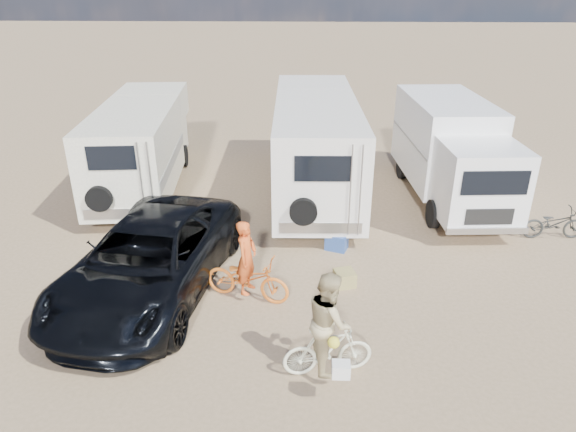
{
  "coord_description": "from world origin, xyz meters",
  "views": [
    {
      "loc": [
        -0.29,
        -8.21,
        6.32
      ],
      "look_at": [
        -0.66,
        2.45,
        1.3
      ],
      "focal_mm": 32.31,
      "sensor_mm": 36.0,
      "label": 1
    }
  ],
  "objects_px": {
    "rv_main": "(315,148)",
    "bike_woman": "(328,350)",
    "rider_man": "(247,265)",
    "bike_parked": "(554,223)",
    "crate": "(345,278)",
    "rider_woman": "(329,330)",
    "bike_man": "(247,278)",
    "dark_suv": "(149,260)",
    "box_truck": "(452,154)",
    "rv_left": "(142,148)",
    "cooler": "(337,242)"
  },
  "relations": [
    {
      "from": "rv_main",
      "to": "rider_man",
      "type": "relative_size",
      "value": 4.8
    },
    {
      "from": "bike_woman",
      "to": "bike_parked",
      "type": "relative_size",
      "value": 0.98
    },
    {
      "from": "rv_main",
      "to": "rider_woman",
      "type": "distance_m",
      "value": 8.23
    },
    {
      "from": "bike_parked",
      "to": "crate",
      "type": "distance_m",
      "value": 6.1
    },
    {
      "from": "rv_left",
      "to": "crate",
      "type": "xyz_separation_m",
      "value": [
        6.03,
        -5.55,
        -1.18
      ]
    },
    {
      "from": "box_truck",
      "to": "rider_woman",
      "type": "height_order",
      "value": "box_truck"
    },
    {
      "from": "bike_man",
      "to": "bike_parked",
      "type": "height_order",
      "value": "bike_man"
    },
    {
      "from": "rv_left",
      "to": "rider_man",
      "type": "height_order",
      "value": "rv_left"
    },
    {
      "from": "rv_left",
      "to": "cooler",
      "type": "xyz_separation_m",
      "value": [
        5.93,
        -3.9,
        -1.15
      ]
    },
    {
      "from": "rv_main",
      "to": "bike_parked",
      "type": "relative_size",
      "value": 4.88
    },
    {
      "from": "rider_woman",
      "to": "bike_man",
      "type": "bearing_deg",
      "value": 24.93
    },
    {
      "from": "box_truck",
      "to": "rv_left",
      "type": "bearing_deg",
      "value": 172.7
    },
    {
      "from": "rv_main",
      "to": "rider_woman",
      "type": "bearing_deg",
      "value": -90.51
    },
    {
      "from": "rider_woman",
      "to": "cooler",
      "type": "relative_size",
      "value": 3.5
    },
    {
      "from": "bike_man",
      "to": "rv_main",
      "type": "bearing_deg",
      "value": 2.55
    },
    {
      "from": "box_truck",
      "to": "cooler",
      "type": "height_order",
      "value": "box_truck"
    },
    {
      "from": "rv_main",
      "to": "rider_man",
      "type": "distance_m",
      "value": 6.2
    },
    {
      "from": "bike_woman",
      "to": "bike_parked",
      "type": "distance_m",
      "value": 8.03
    },
    {
      "from": "dark_suv",
      "to": "bike_man",
      "type": "relative_size",
      "value": 3.13
    },
    {
      "from": "dark_suv",
      "to": "bike_woman",
      "type": "distance_m",
      "value": 4.43
    },
    {
      "from": "bike_woman",
      "to": "crate",
      "type": "bearing_deg",
      "value": -20.74
    },
    {
      "from": "bike_woman",
      "to": "cooler",
      "type": "relative_size",
      "value": 3.02
    },
    {
      "from": "rider_woman",
      "to": "box_truck",
      "type": "bearing_deg",
      "value": -37.84
    },
    {
      "from": "bike_parked",
      "to": "box_truck",
      "type": "bearing_deg",
      "value": 38.65
    },
    {
      "from": "bike_man",
      "to": "bike_woman",
      "type": "distance_m",
      "value": 2.75
    },
    {
      "from": "box_truck",
      "to": "bike_woman",
      "type": "height_order",
      "value": "box_truck"
    },
    {
      "from": "rider_man",
      "to": "rider_woman",
      "type": "bearing_deg",
      "value": -127.51
    },
    {
      "from": "bike_man",
      "to": "rider_woman",
      "type": "height_order",
      "value": "rider_woman"
    },
    {
      "from": "rider_woman",
      "to": "bike_parked",
      "type": "bearing_deg",
      "value": -60.03
    },
    {
      "from": "rider_man",
      "to": "bike_parked",
      "type": "xyz_separation_m",
      "value": [
        7.67,
        3.04,
        -0.39
      ]
    },
    {
      "from": "cooler",
      "to": "crate",
      "type": "bearing_deg",
      "value": -66.43
    },
    {
      "from": "rider_man",
      "to": "cooler",
      "type": "bearing_deg",
      "value": -25.35
    },
    {
      "from": "bike_woman",
      "to": "rider_woman",
      "type": "xyz_separation_m",
      "value": [
        0.0,
        0.0,
        0.44
      ]
    },
    {
      "from": "crate",
      "to": "bike_man",
      "type": "bearing_deg",
      "value": -164.47
    },
    {
      "from": "rider_woman",
      "to": "crate",
      "type": "relative_size",
      "value": 4.25
    },
    {
      "from": "rv_left",
      "to": "rider_man",
      "type": "bearing_deg",
      "value": -62.76
    },
    {
      "from": "rv_left",
      "to": "dark_suv",
      "type": "distance_m",
      "value": 6.27
    },
    {
      "from": "bike_man",
      "to": "rider_man",
      "type": "height_order",
      "value": "rider_man"
    },
    {
      "from": "cooler",
      "to": "box_truck",
      "type": "bearing_deg",
      "value": 63.24
    },
    {
      "from": "bike_woman",
      "to": "crate",
      "type": "xyz_separation_m",
      "value": [
        0.48,
        2.81,
        -0.3
      ]
    },
    {
      "from": "box_truck",
      "to": "crate",
      "type": "height_order",
      "value": "box_truck"
    },
    {
      "from": "cooler",
      "to": "dark_suv",
      "type": "bearing_deg",
      "value": -132.91
    },
    {
      "from": "box_truck",
      "to": "bike_man",
      "type": "relative_size",
      "value": 3.38
    },
    {
      "from": "rv_left",
      "to": "bike_woman",
      "type": "height_order",
      "value": "rv_left"
    },
    {
      "from": "rv_main",
      "to": "bike_woman",
      "type": "xyz_separation_m",
      "value": [
        0.13,
        -8.21,
        -0.99
      ]
    },
    {
      "from": "rv_left",
      "to": "box_truck",
      "type": "relative_size",
      "value": 1.09
    },
    {
      "from": "bike_man",
      "to": "rider_man",
      "type": "distance_m",
      "value": 0.33
    },
    {
      "from": "bike_parked",
      "to": "bike_man",
      "type": "bearing_deg",
      "value": 109.38
    },
    {
      "from": "rider_woman",
      "to": "cooler",
      "type": "distance_m",
      "value": 4.53
    },
    {
      "from": "dark_suv",
      "to": "bike_woman",
      "type": "relative_size",
      "value": 3.69
    }
  ]
}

